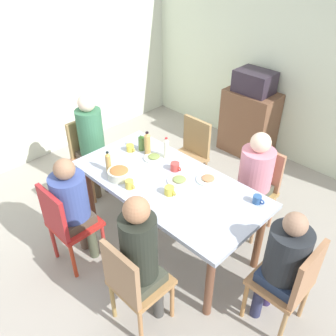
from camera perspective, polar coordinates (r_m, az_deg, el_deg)
ground_plane at (r=3.78m, az=0.00°, el=-11.52°), size 5.78×5.78×0.00m
wall_back at (r=4.80m, az=20.87°, el=15.21°), size 5.06×0.12×2.60m
wall_left at (r=4.91m, az=-21.72°, el=15.42°), size 0.12×4.80×2.60m
dining_table at (r=3.32m, az=0.00°, el=-3.37°), size 1.83×0.91×0.77m
chair_0 at (r=3.35m, az=-15.95°, el=-8.34°), size 0.40×0.40×0.90m
person_0 at (r=3.27m, az=-15.10°, el=-5.31°), size 0.32×0.32×1.14m
chair_1 at (r=2.94m, az=19.04°, el=-16.86°), size 0.40×0.40×0.90m
person_1 at (r=2.83m, az=18.06°, el=-13.80°), size 0.31×0.31×1.13m
chair_2 at (r=4.27m, az=-12.44°, el=2.49°), size 0.40×0.40×0.90m
person_2 at (r=4.08m, az=-12.11°, el=4.73°), size 0.30×0.30×1.25m
chair_3 at (r=3.75m, az=14.09°, el=-2.77°), size 0.40×0.40×0.90m
person_3 at (r=3.58m, az=13.73°, el=-1.01°), size 0.33×0.33×1.15m
chair_4 at (r=2.81m, az=-5.64°, el=-17.71°), size 0.40×0.40×0.90m
person_4 at (r=2.66m, az=-4.40°, el=-13.60°), size 0.30×0.30×1.27m
chair_5 at (r=4.18m, az=3.61°, el=2.55°), size 0.40×0.40×0.90m
plate_0 at (r=3.58m, az=-2.25°, el=1.71°), size 0.21×0.21×0.04m
plate_1 at (r=3.26m, az=1.83°, el=-1.98°), size 0.22×0.22×0.04m
plate_2 at (r=3.29m, az=6.43°, el=-1.78°), size 0.22×0.22×0.04m
bowl_0 at (r=3.32m, az=-7.82°, el=-0.84°), size 0.22×0.22×0.10m
cup_0 at (r=3.19m, az=-6.16°, el=-2.62°), size 0.11×0.08×0.08m
cup_1 at (r=3.10m, az=0.24°, el=-3.64°), size 0.12×0.09×0.08m
cup_2 at (r=3.10m, az=14.11°, el=-4.92°), size 0.11×0.07×0.07m
cup_3 at (r=3.71m, az=-6.05°, el=3.20°), size 0.11×0.08×0.07m
cup_4 at (r=3.39m, az=1.14°, el=0.22°), size 0.12×0.09×0.08m
bottle_0 at (r=3.39m, az=-9.53°, el=0.90°), size 0.05×0.05×0.22m
bottle_1 at (r=3.69m, az=-4.26°, el=4.10°), size 0.07×0.07×0.19m
bottle_2 at (r=3.61m, az=-3.31°, el=3.92°), size 0.06×0.06×0.25m
bottle_3 at (r=3.53m, az=-0.28°, el=3.09°), size 0.05×0.05×0.24m
side_cabinet at (r=5.07m, az=12.79°, el=7.07°), size 0.70×0.44×0.90m
microwave at (r=4.83m, az=13.70°, el=13.27°), size 0.48×0.36×0.28m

